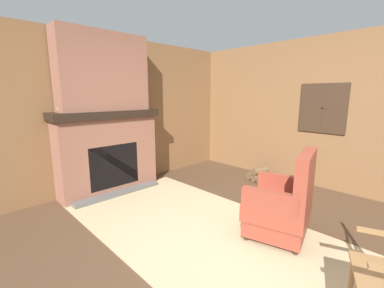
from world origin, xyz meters
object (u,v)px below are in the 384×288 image
(storage_case, at_px, (119,106))
(oil_lamp_vase, at_px, (61,104))
(firewood_stack, at_px, (260,175))
(armchair, at_px, (282,206))

(storage_case, bearing_deg, oil_lamp_vase, -90.01)
(firewood_stack, relative_size, oil_lamp_vase, 1.50)
(armchair, distance_m, storage_case, 2.88)
(armchair, bearing_deg, firewood_stack, -66.94)
(armchair, height_order, firewood_stack, armchair)
(armchair, relative_size, firewood_stack, 2.06)
(oil_lamp_vase, bearing_deg, firewood_stack, 62.37)
(armchair, relative_size, storage_case, 4.15)
(armchair, distance_m, firewood_stack, 1.92)
(armchair, bearing_deg, oil_lamp_vase, 11.65)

